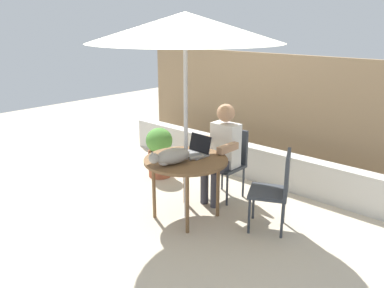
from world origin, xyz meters
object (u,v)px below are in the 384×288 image
person_seated (222,148)px  cat (171,157)px  laptop (197,149)px  potted_plant_near_fence (159,151)px  patio_table (186,164)px  patio_umbrella (185,28)px  chair_empty (277,185)px  chair_occupied (229,158)px

person_seated → cat: (-0.01, -0.87, 0.11)m
laptop → potted_plant_near_fence: bearing=158.0°
patio_table → person_seated: bearing=90.0°
patio_umbrella → patio_table: bearing=0.0°
laptop → cat: laptop is taller
chair_empty → laptop: size_ratio=2.84×
chair_empty → potted_plant_near_fence: (-2.04, 0.23, -0.13)m
chair_occupied → chair_empty: (0.90, -0.36, 0.00)m
person_seated → patio_table: bearing=-90.0°
chair_empty → person_seated: 0.94m
chair_occupied → potted_plant_near_fence: (-1.14, -0.14, -0.13)m
chair_occupied → potted_plant_near_fence: chair_occupied is taller
chair_occupied → potted_plant_near_fence: 1.16m
chair_occupied → chair_empty: same height
chair_occupied → laptop: 0.64m
patio_umbrella → cat: bearing=-91.4°
patio_table → person_seated: (0.00, 0.65, 0.04)m
patio_table → potted_plant_near_fence: (-1.14, 0.66, -0.26)m
person_seated → laptop: (-0.02, -0.43, 0.09)m
patio_table → potted_plant_near_fence: size_ratio=1.30×
chair_empty → cat: (-0.91, -0.67, 0.28)m
chair_empty → laptop: (-0.92, -0.23, 0.26)m
person_seated → cat: 0.88m
patio_umbrella → laptop: 1.35m
laptop → cat: 0.44m
laptop → potted_plant_near_fence: (-1.12, 0.45, -0.38)m
patio_table → laptop: 0.25m
patio_umbrella → chair_empty: size_ratio=2.57×
potted_plant_near_fence → laptop: bearing=-22.0°
chair_occupied → person_seated: 0.23m
patio_umbrella → chair_occupied: size_ratio=2.57×
chair_occupied → patio_table: bearing=-90.0°
chair_occupied → chair_empty: 0.97m
patio_table → chair_occupied: chair_occupied is taller
patio_table → patio_umbrella: patio_umbrella is taller
patio_table → chair_occupied: bearing=90.0°
cat → chair_occupied: bearing=89.7°
patio_table → chair_empty: (0.90, 0.44, -0.13)m
person_seated → cat: size_ratio=1.93×
patio_table → laptop: size_ratio=3.02×
patio_table → cat: size_ratio=1.48×
cat → potted_plant_near_fence: 1.50m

